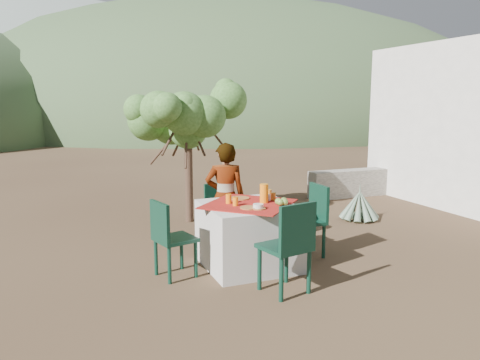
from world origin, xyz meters
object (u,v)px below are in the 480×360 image
Objects in this scene: juice_pitcher at (264,193)px; chair_left at (169,235)px; chair_right at (311,217)px; agave at (359,206)px; table at (249,235)px; chair_far at (220,210)px; person at (225,197)px; shrub_tree at (191,124)px; chair_near at (290,244)px.

chair_left is at bearing -179.87° from juice_pitcher.
chair_right is (1.85, 0.10, 0.02)m from chair_left.
table is at bearing -152.02° from agave.
chair_far is (0.00, 1.02, 0.08)m from table.
person is (0.92, 0.71, 0.23)m from chair_left.
shrub_tree is at bearing -158.89° from chair_right.
juice_pitcher is at bearing -82.47° from chair_right.
table is at bearing -98.37° from chair_near.
table is 1.02m from chair_far.
chair_near is at bearing -88.61° from shrub_tree.
chair_right is 1.30× the size of agave.
shrub_tree is 8.99× the size of juice_pitcher.
chair_left is at bearing -178.66° from table.
chair_right reaches higher than agave.
table is 2.90m from agave.
chair_near is at bearing -145.40° from chair_left.
chair_far is 0.86× the size of chair_near.
chair_near is at bearing -95.20° from chair_far.
table is 5.86× the size of juice_pitcher.
agave is at bearing -21.11° from shrub_tree.
agave is at bearing 27.98° from table.
chair_right is at bearing 8.16° from juice_pitcher.
table is 0.90m from chair_right.
chair_far is at bearing 89.87° from table.
chair_far is at bearing -100.37° from chair_near.
chair_near is 3.44m from shrub_tree.
juice_pitcher is (-2.37, -1.38, 0.64)m from agave.
agave is (3.52, 1.38, -0.25)m from chair_left.
juice_pitcher is (1.15, 0.00, 0.39)m from chair_left.
person reaches higher than chair_left.
juice_pitcher is (0.19, -0.02, 0.49)m from table.
shrub_tree reaches higher than table.
person is 0.71× the size of shrub_tree.
juice_pitcher reaches higher than chair_near.
juice_pitcher is (0.21, -2.38, -0.70)m from shrub_tree.
person is at bearing -104.65° from chair_far.
table is at bearing 173.93° from juice_pitcher.
shrub_tree reaches higher than person.
chair_far is at bearing -172.39° from agave.
juice_pitcher is (0.23, -0.71, 0.16)m from person.
juice_pitcher reaches higher than agave.
chair_left is 1.18m from person.
person is 0.76m from juice_pitcher.
chair_left reaches higher than agave.
agave is at bearing -149.72° from chair_near.
chair_near reaches higher than table.
chair_left is at bearing -111.53° from shrub_tree.
person is 1.88m from shrub_tree.
chair_near reaches higher than agave.
table is at bearing -85.43° from chair_right.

